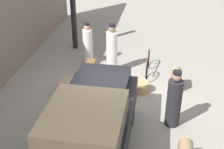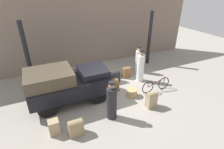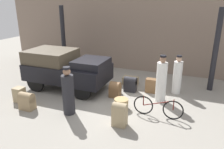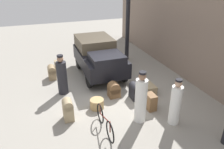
{
  "view_description": "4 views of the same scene",
  "coord_description": "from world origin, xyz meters",
  "px_view_note": "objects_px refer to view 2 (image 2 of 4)",
  "views": [
    {
      "loc": [
        -7.91,
        -1.17,
        5.54
      ],
      "look_at": [
        0.2,
        0.2,
        0.95
      ],
      "focal_mm": 50.0,
      "sensor_mm": 36.0,
      "label": 1
    },
    {
      "loc": [
        -3.06,
        -6.83,
        4.97
      ],
      "look_at": [
        0.2,
        0.2,
        0.95
      ],
      "focal_mm": 28.0,
      "sensor_mm": 36.0,
      "label": 2
    },
    {
      "loc": [
        3.21,
        -7.47,
        3.78
      ],
      "look_at": [
        0.2,
        0.2,
        0.95
      ],
      "focal_mm": 35.0,
      "sensor_mm": 36.0,
      "label": 3
    },
    {
      "loc": [
        7.58,
        -2.45,
        4.65
      ],
      "look_at": [
        0.2,
        0.2,
        0.95
      ],
      "focal_mm": 35.0,
      "sensor_mm": 36.0,
      "label": 4
    }
  ],
  "objects_px": {
    "trunk_large_brown": "(114,85)",
    "suitcase_small_leather": "(76,127)",
    "trunk_umber_medium": "(54,127)",
    "bicycle": "(156,85)",
    "trunk_wicker_pale": "(126,72)",
    "trunk_barrel_dark": "(115,76)",
    "porter_lifting_near_truck": "(141,67)",
    "suitcase_black_upright": "(106,74)",
    "porter_with_bicycle": "(138,61)",
    "truck": "(66,83)",
    "suitcase_tan_flat": "(151,99)",
    "wicker_basket": "(132,93)",
    "conductor_in_dark_uniform": "(112,102)"
  },
  "relations": [
    {
      "from": "truck",
      "to": "porter_with_bicycle",
      "type": "bearing_deg",
      "value": 14.85
    },
    {
      "from": "bicycle",
      "to": "trunk_wicker_pale",
      "type": "relative_size",
      "value": 2.76
    },
    {
      "from": "suitcase_small_leather",
      "to": "suitcase_tan_flat",
      "type": "bearing_deg",
      "value": 3.21
    },
    {
      "from": "trunk_wicker_pale",
      "to": "porter_with_bicycle",
      "type": "bearing_deg",
      "value": 18.33
    },
    {
      "from": "porter_lifting_near_truck",
      "to": "trunk_umber_medium",
      "type": "bearing_deg",
      "value": -157.63
    },
    {
      "from": "suitcase_tan_flat",
      "to": "suitcase_black_upright",
      "type": "bearing_deg",
      "value": 101.44
    },
    {
      "from": "truck",
      "to": "porter_with_bicycle",
      "type": "xyz_separation_m",
      "value": [
        4.66,
        1.24,
        -0.21
      ]
    },
    {
      "from": "porter_with_bicycle",
      "to": "suitcase_small_leather",
      "type": "distance_m",
      "value": 6.01
    },
    {
      "from": "porter_lifting_near_truck",
      "to": "trunk_barrel_dark",
      "type": "relative_size",
      "value": 2.79
    },
    {
      "from": "trunk_umber_medium",
      "to": "trunk_large_brown",
      "type": "bearing_deg",
      "value": 28.69
    },
    {
      "from": "trunk_large_brown",
      "to": "porter_with_bicycle",
      "type": "bearing_deg",
      "value": 29.59
    },
    {
      "from": "truck",
      "to": "trunk_umber_medium",
      "type": "xyz_separation_m",
      "value": [
        -0.93,
        -1.87,
        -0.68
      ]
    },
    {
      "from": "porter_lifting_near_truck",
      "to": "trunk_large_brown",
      "type": "height_order",
      "value": "porter_lifting_near_truck"
    },
    {
      "from": "trunk_barrel_dark",
      "to": "suitcase_tan_flat",
      "type": "xyz_separation_m",
      "value": [
        0.48,
        -2.75,
        0.07
      ]
    },
    {
      "from": "suitcase_tan_flat",
      "to": "truck",
      "type": "bearing_deg",
      "value": 147.72
    },
    {
      "from": "wicker_basket",
      "to": "trunk_large_brown",
      "type": "relative_size",
      "value": 0.82
    },
    {
      "from": "conductor_in_dark_uniform",
      "to": "trunk_large_brown",
      "type": "xyz_separation_m",
      "value": [
        1.0,
        1.9,
        -0.46
      ]
    },
    {
      "from": "truck",
      "to": "conductor_in_dark_uniform",
      "type": "height_order",
      "value": "conductor_in_dark_uniform"
    },
    {
      "from": "porter_with_bicycle",
      "to": "trunk_barrel_dark",
      "type": "distance_m",
      "value": 1.99
    },
    {
      "from": "truck",
      "to": "conductor_in_dark_uniform",
      "type": "bearing_deg",
      "value": -55.08
    },
    {
      "from": "suitcase_black_upright",
      "to": "trunk_large_brown",
      "type": "relative_size",
      "value": 1.08
    },
    {
      "from": "suitcase_black_upright",
      "to": "trunk_wicker_pale",
      "type": "height_order",
      "value": "trunk_wicker_pale"
    },
    {
      "from": "trunk_barrel_dark",
      "to": "suitcase_black_upright",
      "type": "relative_size",
      "value": 0.96
    },
    {
      "from": "truck",
      "to": "trunk_umber_medium",
      "type": "relative_size",
      "value": 6.21
    },
    {
      "from": "trunk_barrel_dark",
      "to": "trunk_umber_medium",
      "type": "relative_size",
      "value": 1.13
    },
    {
      "from": "truck",
      "to": "suitcase_tan_flat",
      "type": "bearing_deg",
      "value": -32.28
    },
    {
      "from": "suitcase_tan_flat",
      "to": "porter_lifting_near_truck",
      "type": "bearing_deg",
      "value": 68.96
    },
    {
      "from": "porter_with_bicycle",
      "to": "suitcase_black_upright",
      "type": "bearing_deg",
      "value": 174.45
    },
    {
      "from": "conductor_in_dark_uniform",
      "to": "suitcase_black_upright",
      "type": "xyz_separation_m",
      "value": [
        1.19,
        3.4,
        -0.59
      ]
    },
    {
      "from": "wicker_basket",
      "to": "trunk_umber_medium",
      "type": "xyz_separation_m",
      "value": [
        -3.87,
        -0.92,
        0.11
      ]
    },
    {
      "from": "porter_with_bicycle",
      "to": "trunk_umber_medium",
      "type": "xyz_separation_m",
      "value": [
        -5.59,
        -3.1,
        -0.46
      ]
    },
    {
      "from": "bicycle",
      "to": "trunk_large_brown",
      "type": "relative_size",
      "value": 2.65
    },
    {
      "from": "suitcase_black_upright",
      "to": "trunk_wicker_pale",
      "type": "relative_size",
      "value": 1.13
    },
    {
      "from": "wicker_basket",
      "to": "suitcase_tan_flat",
      "type": "bearing_deg",
      "value": -73.37
    },
    {
      "from": "trunk_large_brown",
      "to": "suitcase_small_leather",
      "type": "xyz_separation_m",
      "value": [
        -2.58,
        -2.2,
        0.02
      ]
    },
    {
      "from": "truck",
      "to": "trunk_wicker_pale",
      "type": "relative_size",
      "value": 5.93
    },
    {
      "from": "porter_with_bicycle",
      "to": "suitcase_tan_flat",
      "type": "relative_size",
      "value": 2.1
    },
    {
      "from": "porter_lifting_near_truck",
      "to": "suitcase_small_leather",
      "type": "distance_m",
      "value": 5.05
    },
    {
      "from": "truck",
      "to": "trunk_barrel_dark",
      "type": "xyz_separation_m",
      "value": [
        2.79,
        0.68,
        -0.62
      ]
    },
    {
      "from": "suitcase_black_upright",
      "to": "trunk_umber_medium",
      "type": "bearing_deg",
      "value": -136.54
    },
    {
      "from": "porter_with_bicycle",
      "to": "suitcase_tan_flat",
      "type": "xyz_separation_m",
      "value": [
        -1.39,
        -3.31,
        -0.34
      ]
    },
    {
      "from": "bicycle",
      "to": "conductor_in_dark_uniform",
      "type": "relative_size",
      "value": 0.99
    },
    {
      "from": "truck",
      "to": "suitcase_tan_flat",
      "type": "distance_m",
      "value": 3.91
    },
    {
      "from": "wicker_basket",
      "to": "trunk_wicker_pale",
      "type": "xyz_separation_m",
      "value": [
        0.72,
        1.86,
        0.12
      ]
    },
    {
      "from": "conductor_in_dark_uniform",
      "to": "trunk_umber_medium",
      "type": "bearing_deg",
      "value": 177.6
    },
    {
      "from": "porter_with_bicycle",
      "to": "suitcase_small_leather",
      "type": "bearing_deg",
      "value": -144.3
    },
    {
      "from": "truck",
      "to": "trunk_wicker_pale",
      "type": "xyz_separation_m",
      "value": [
        3.66,
        0.9,
        -0.66
      ]
    },
    {
      "from": "bicycle",
      "to": "suitcase_tan_flat",
      "type": "xyz_separation_m",
      "value": [
        -1.01,
        -0.99,
        0.07
      ]
    },
    {
      "from": "porter_with_bicycle",
      "to": "suitcase_small_leather",
      "type": "height_order",
      "value": "porter_with_bicycle"
    },
    {
      "from": "truck",
      "to": "conductor_in_dark_uniform",
      "type": "relative_size",
      "value": 2.12
    }
  ]
}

